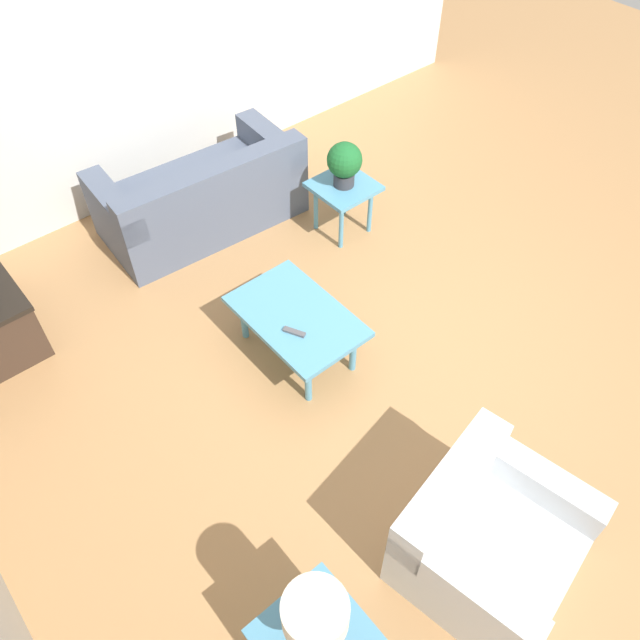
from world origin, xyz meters
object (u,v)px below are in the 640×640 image
object	(u,v)px
sofa	(203,198)
table_lamp	(315,616)
armchair	(486,538)
coffee_table	(296,319)
side_table_plant	(343,192)
potted_plant	(344,162)

from	to	relation	value
sofa	table_lamp	xyz separation A→B (m)	(-3.43, 1.57, 0.51)
armchair	coffee_table	distance (m)	1.91
side_table_plant	potted_plant	xyz separation A→B (m)	(0.00, -0.00, 0.30)
potted_plant	sofa	bearing A→B (deg)	46.41
coffee_table	potted_plant	distance (m)	1.52
coffee_table	table_lamp	size ratio (longest dim) A/B	2.20
armchair	coffee_table	size ratio (longest dim) A/B	1.09
sofa	table_lamp	bearing A→B (deg)	69.14
coffee_table	table_lamp	bearing A→B (deg)	143.80
table_lamp	potted_plant	bearing A→B (deg)	-43.76
table_lamp	coffee_table	bearing A→B (deg)	-36.20
side_table_plant	potted_plant	world-z (taller)	potted_plant
coffee_table	sofa	bearing A→B (deg)	-10.18
armchair	potted_plant	size ratio (longest dim) A/B	2.68
sofa	armchair	world-z (taller)	sofa
side_table_plant	table_lamp	bearing A→B (deg)	136.24
armchair	table_lamp	size ratio (longest dim) A/B	2.39
potted_plant	table_lamp	xyz separation A→B (m)	(-2.57, 2.47, 0.10)
armchair	coffee_table	bearing A→B (deg)	74.30
potted_plant	table_lamp	size ratio (longest dim) A/B	0.89
armchair	table_lamp	world-z (taller)	table_lamp
sofa	potted_plant	world-z (taller)	potted_plant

